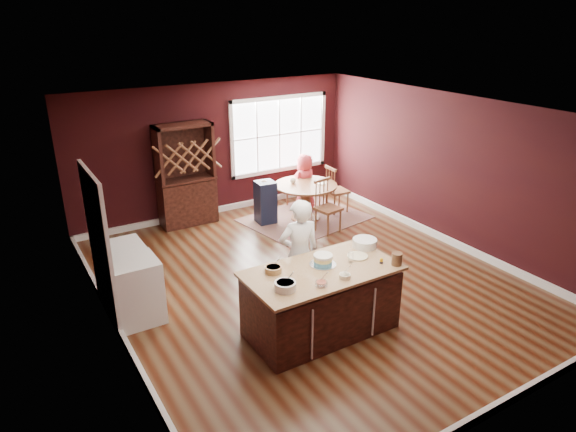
{
  "coord_description": "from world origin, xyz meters",
  "views": [
    {
      "loc": [
        -4.04,
        -6.01,
        4.01
      ],
      "look_at": [
        -0.22,
        0.28,
        1.05
      ],
      "focal_mm": 32.0,
      "sensor_mm": 36.0,
      "label": 1
    }
  ],
  "objects_px": {
    "chair_east": "(337,189)",
    "washer": "(136,291)",
    "layer_cake": "(323,260)",
    "chair_south": "(328,206)",
    "chair_north": "(298,182)",
    "toddler": "(265,183)",
    "hutch": "(186,175)",
    "high_chair": "(265,201)",
    "dining_table": "(306,194)",
    "dryer": "(124,272)",
    "seated_woman": "(305,182)",
    "baker": "(299,254)",
    "kitchen_island": "(321,302)"
  },
  "relations": [
    {
      "from": "seated_woman",
      "to": "toddler",
      "type": "relative_size",
      "value": 4.73
    },
    {
      "from": "high_chair",
      "to": "dryer",
      "type": "bearing_deg",
      "value": -150.34
    },
    {
      "from": "chair_east",
      "to": "seated_woman",
      "type": "height_order",
      "value": "seated_woman"
    },
    {
      "from": "layer_cake",
      "to": "seated_woman",
      "type": "relative_size",
      "value": 0.29
    },
    {
      "from": "kitchen_island",
      "to": "chair_south",
      "type": "relative_size",
      "value": 1.92
    },
    {
      "from": "chair_east",
      "to": "seated_woman",
      "type": "xyz_separation_m",
      "value": [
        -0.53,
        0.45,
        0.1
      ]
    },
    {
      "from": "layer_cake",
      "to": "washer",
      "type": "height_order",
      "value": "layer_cake"
    },
    {
      "from": "high_chair",
      "to": "layer_cake",
      "type": "bearing_deg",
      "value": -103.13
    },
    {
      "from": "dining_table",
      "to": "chair_north",
      "type": "bearing_deg",
      "value": 68.08
    },
    {
      "from": "dining_table",
      "to": "dryer",
      "type": "relative_size",
      "value": 1.43
    },
    {
      "from": "chair_south",
      "to": "high_chair",
      "type": "xyz_separation_m",
      "value": [
        -0.81,
        1.03,
        -0.07
      ]
    },
    {
      "from": "chair_east",
      "to": "chair_north",
      "type": "xyz_separation_m",
      "value": [
        -0.51,
        0.73,
        0.03
      ]
    },
    {
      "from": "chair_south",
      "to": "chair_north",
      "type": "xyz_separation_m",
      "value": [
        0.27,
        1.5,
        0.01
      ]
    },
    {
      "from": "hutch",
      "to": "dryer",
      "type": "bearing_deg",
      "value": -129.18
    },
    {
      "from": "dining_table",
      "to": "toddler",
      "type": "relative_size",
      "value": 4.89
    },
    {
      "from": "toddler",
      "to": "washer",
      "type": "bearing_deg",
      "value": -145.24
    },
    {
      "from": "hutch",
      "to": "washer",
      "type": "xyz_separation_m",
      "value": [
        -1.87,
        -2.94,
        -0.56
      ]
    },
    {
      "from": "layer_cake",
      "to": "baker",
      "type": "bearing_deg",
      "value": 89.3
    },
    {
      "from": "seated_woman",
      "to": "hutch",
      "type": "distance_m",
      "value": 2.5
    },
    {
      "from": "layer_cake",
      "to": "toddler",
      "type": "distance_m",
      "value": 3.86
    },
    {
      "from": "chair_north",
      "to": "seated_woman",
      "type": "distance_m",
      "value": 0.29
    },
    {
      "from": "chair_east",
      "to": "dryer",
      "type": "distance_m",
      "value": 4.98
    },
    {
      "from": "baker",
      "to": "chair_east",
      "type": "xyz_separation_m",
      "value": [
        2.71,
        2.75,
        -0.31
      ]
    },
    {
      "from": "dining_table",
      "to": "washer",
      "type": "distance_m",
      "value": 4.43
    },
    {
      "from": "layer_cake",
      "to": "kitchen_island",
      "type": "bearing_deg",
      "value": -129.37
    },
    {
      "from": "dining_table",
      "to": "chair_east",
      "type": "bearing_deg",
      "value": 0.44
    },
    {
      "from": "kitchen_island",
      "to": "baker",
      "type": "xyz_separation_m",
      "value": [
        0.1,
        0.69,
        0.38
      ]
    },
    {
      "from": "dining_table",
      "to": "toddler",
      "type": "bearing_deg",
      "value": 154.98
    },
    {
      "from": "chair_east",
      "to": "chair_north",
      "type": "height_order",
      "value": "chair_north"
    },
    {
      "from": "layer_cake",
      "to": "dryer",
      "type": "xyz_separation_m",
      "value": [
        -2.09,
        2.06,
        -0.55
      ]
    },
    {
      "from": "washer",
      "to": "toddler",
      "type": "bearing_deg",
      "value": 34.76
    },
    {
      "from": "layer_cake",
      "to": "seated_woman",
      "type": "xyz_separation_m",
      "value": [
        2.18,
        3.79,
        -0.38
      ]
    },
    {
      "from": "high_chair",
      "to": "baker",
      "type": "bearing_deg",
      "value": -106.14
    },
    {
      "from": "dining_table",
      "to": "seated_woman",
      "type": "distance_m",
      "value": 0.54
    },
    {
      "from": "chair_east",
      "to": "hutch",
      "type": "xyz_separation_m",
      "value": [
        -2.93,
        1.03,
        0.5
      ]
    },
    {
      "from": "chair_south",
      "to": "hutch",
      "type": "bearing_deg",
      "value": 130.18
    },
    {
      "from": "toddler",
      "to": "hutch",
      "type": "relative_size",
      "value": 0.13
    },
    {
      "from": "layer_cake",
      "to": "high_chair",
      "type": "relative_size",
      "value": 0.39
    },
    {
      "from": "dining_table",
      "to": "dryer",
      "type": "distance_m",
      "value": 4.2
    },
    {
      "from": "baker",
      "to": "layer_cake",
      "type": "distance_m",
      "value": 0.61
    },
    {
      "from": "kitchen_island",
      "to": "high_chair",
      "type": "bearing_deg",
      "value": 71.88
    },
    {
      "from": "baker",
      "to": "high_chair",
      "type": "xyz_separation_m",
      "value": [
        1.11,
        3.0,
        -0.37
      ]
    },
    {
      "from": "baker",
      "to": "dryer",
      "type": "bearing_deg",
      "value": -23.6
    },
    {
      "from": "chair_east",
      "to": "washer",
      "type": "relative_size",
      "value": 1.12
    },
    {
      "from": "hutch",
      "to": "chair_south",
      "type": "bearing_deg",
      "value": -39.92
    },
    {
      "from": "seated_woman",
      "to": "high_chair",
      "type": "relative_size",
      "value": 1.36
    },
    {
      "from": "toddler",
      "to": "hutch",
      "type": "xyz_separation_m",
      "value": [
        -1.38,
        0.68,
        0.2
      ]
    },
    {
      "from": "chair_east",
      "to": "hutch",
      "type": "distance_m",
      "value": 3.15
    },
    {
      "from": "layer_cake",
      "to": "toddler",
      "type": "xyz_separation_m",
      "value": [
        1.16,
        3.68,
        -0.18
      ]
    },
    {
      "from": "chair_north",
      "to": "high_chair",
      "type": "height_order",
      "value": "chair_north"
    }
  ]
}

